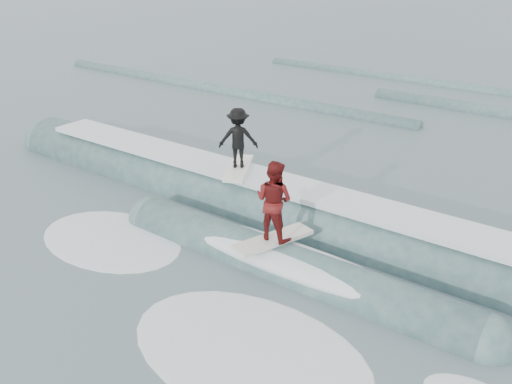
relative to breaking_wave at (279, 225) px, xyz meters
The scene contains 6 objects.
ground 3.41m from the breaking_wave, 96.40° to the right, with size 160.00×160.00×0.00m, color #3C5057.
breaking_wave is the anchor object (origin of this frame).
surfer_black 2.63m from the breaking_wave, 165.04° to the left, with size 1.42×2.02×1.80m.
surfer_red 2.54m from the breaking_wave, 59.79° to the right, with size 1.14×2.07×2.00m.
whitewater 5.07m from the breaking_wave, 67.03° to the right, with size 12.01×6.00×0.10m.
far_swells 14.32m from the breaking_wave, 94.82° to the left, with size 40.25×8.65×0.80m.
Camera 1 is at (8.02, -7.99, 7.05)m, focal length 40.00 mm.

